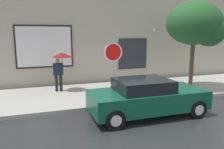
{
  "coord_description": "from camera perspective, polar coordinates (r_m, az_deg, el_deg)",
  "views": [
    {
      "loc": [
        -3.34,
        -6.96,
        2.91
      ],
      "look_at": [
        -0.39,
        1.8,
        1.2
      ],
      "focal_mm": 36.05,
      "sensor_mm": 36.0,
      "label": 1
    }
  ],
  "objects": [
    {
      "name": "parked_car",
      "position": [
        8.08,
        8.81,
        -5.75
      ],
      "size": [
        4.11,
        1.83,
        1.33
      ],
      "color": "#0F4C38",
      "rests_on": "ground"
    },
    {
      "name": "ground_plane",
      "position": [
        8.25,
        6.66,
        -10.25
      ],
      "size": [
        60.0,
        60.0,
        0.0
      ],
      "primitive_type": "plane",
      "color": "#282B2D"
    },
    {
      "name": "fire_hydrant",
      "position": [
        10.76,
        12.88,
        -2.66
      ],
      "size": [
        0.3,
        0.44,
        0.75
      ],
      "color": "red",
      "rests_on": "sidewalk"
    },
    {
      "name": "stop_sign",
      "position": [
        9.02,
        0.28,
        3.64
      ],
      "size": [
        0.76,
        0.1,
        2.39
      ],
      "color": "gray",
      "rests_on": "sidewalk"
    },
    {
      "name": "sidewalk",
      "position": [
        10.88,
        -0.09,
        -4.63
      ],
      "size": [
        20.0,
        4.0,
        0.15
      ],
      "primitive_type": "cube",
      "color": "#A3A099",
      "rests_on": "ground"
    },
    {
      "name": "pedestrian_with_umbrella",
      "position": [
        10.94,
        -12.85,
        3.5
      ],
      "size": [
        0.98,
        0.98,
        1.86
      ],
      "color": "black",
      "rests_on": "sidewalk"
    },
    {
      "name": "street_tree",
      "position": [
        11.82,
        20.83,
        11.72
      ],
      "size": [
        2.8,
        2.38,
        4.29
      ],
      "color": "#4C3823",
      "rests_on": "sidewalk"
    },
    {
      "name": "building_facade",
      "position": [
        12.9,
        -3.81,
        13.0
      ],
      "size": [
        20.0,
        0.67,
        7.0
      ],
      "color": "#B2A893",
      "rests_on": "ground"
    }
  ]
}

